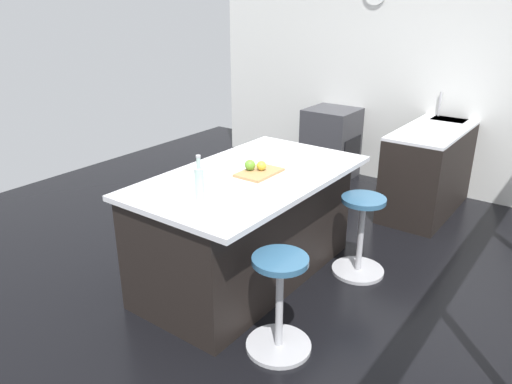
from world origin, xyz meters
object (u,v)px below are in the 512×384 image
oven_range (331,143)px  stool_middle (279,307)px  cutting_board (259,173)px  apple_green (250,165)px  water_bottle (199,182)px  stool_by_window (360,238)px  apple_yellow (261,166)px  kitchen_island (246,226)px

oven_range → stool_middle: 3.50m
cutting_board → apple_green: bearing=-75.5°
water_bottle → stool_middle: bearing=90.4°
stool_by_window → water_bottle: 1.56m
stool_by_window → cutting_board: cutting_board is taller
apple_yellow → cutting_board: bearing=2.4°
stool_middle → cutting_board: cutting_board is taller
oven_range → kitchen_island: bearing=13.6°
stool_middle → cutting_board: (-0.65, -0.64, 0.60)m
stool_by_window → apple_yellow: bearing=-50.2°
stool_middle → apple_yellow: size_ratio=9.13×
stool_by_window → stool_middle: same height
stool_middle → apple_yellow: 1.14m
water_bottle → apple_green: bearing=-174.9°
oven_range → apple_green: bearing=14.2°
cutting_board → apple_yellow: 0.06m
kitchen_island → apple_green: 0.52m
kitchen_island → apple_yellow: 0.53m
stool_by_window → apple_yellow: (0.53, -0.64, 0.65)m
stool_by_window → water_bottle: size_ratio=2.20×
kitchen_island → apple_green: (-0.02, 0.02, 0.52)m
apple_yellow → water_bottle: size_ratio=0.24×
kitchen_island → apple_green: apple_green is taller
kitchen_island → apple_yellow: bearing=128.4°
apple_green → cutting_board: bearing=104.5°
stool_by_window → cutting_board: size_ratio=1.91×
cutting_board → stool_middle: bearing=44.4°
apple_green → water_bottle: water_bottle is taller
cutting_board → apple_yellow: (-0.03, -0.00, 0.05)m
kitchen_island → oven_range: bearing=-166.4°
apple_yellow → apple_green: size_ratio=0.90×
oven_range → apple_yellow: 2.69m
stool_by_window → apple_green: size_ratio=8.25×
stool_by_window → apple_green: 1.13m
kitchen_island → water_bottle: (0.61, 0.08, 0.58)m
stool_middle → apple_green: 1.15m
stool_middle → apple_yellow: bearing=-136.9°
cutting_board → apple_green: 0.09m
stool_middle → apple_green: size_ratio=8.25×
water_bottle → cutting_board: bearing=178.5°
kitchen_island → stool_middle: bearing=50.4°
apple_green → apple_yellow: bearing=125.0°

